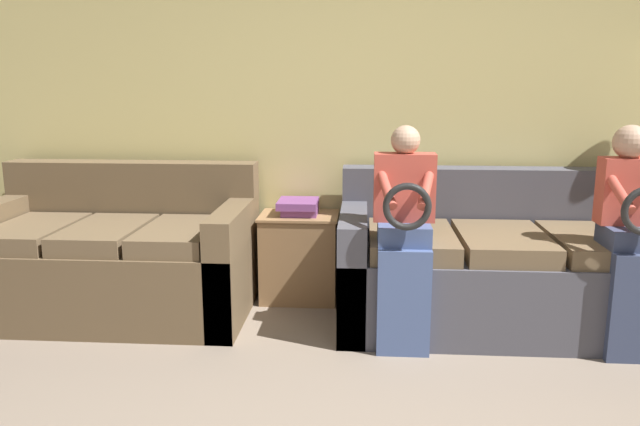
# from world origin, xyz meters

# --- Properties ---
(wall_back) EXTENTS (7.88, 0.06, 2.55)m
(wall_back) POSITION_xyz_m (0.00, 2.67, 1.27)
(wall_back) COLOR #DBCC7F
(wall_back) RESTS_ON ground_plane
(couch_main) EXTENTS (1.89, 0.99, 0.90)m
(couch_main) POSITION_xyz_m (0.67, 2.12, 0.33)
(couch_main) COLOR #4C4C56
(couch_main) RESTS_ON ground_plane
(couch_side) EXTENTS (1.69, 0.96, 0.92)m
(couch_side) POSITION_xyz_m (-1.70, 2.13, 0.34)
(couch_side) COLOR brown
(couch_side) RESTS_ON ground_plane
(child_left_seated) EXTENTS (0.34, 0.37, 1.22)m
(child_left_seated) POSITION_xyz_m (0.08, 1.70, 0.66)
(child_left_seated) COLOR #475B8E
(child_left_seated) RESTS_ON ground_plane
(child_right_seated) EXTENTS (0.28, 0.38, 1.22)m
(child_right_seated) POSITION_xyz_m (1.26, 1.71, 0.69)
(child_right_seated) COLOR #384260
(child_right_seated) RESTS_ON ground_plane
(side_shelf) EXTENTS (0.52, 0.39, 0.58)m
(side_shelf) POSITION_xyz_m (-0.56, 2.42, 0.30)
(side_shelf) COLOR olive
(side_shelf) RESTS_ON ground_plane
(book_stack) EXTENTS (0.26, 0.29, 0.10)m
(book_stack) POSITION_xyz_m (-0.57, 2.43, 0.64)
(book_stack) COLOR #7A4284
(book_stack) RESTS_ON side_shelf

